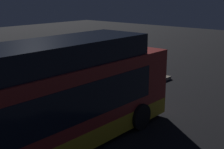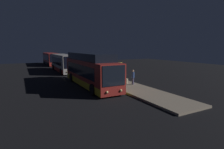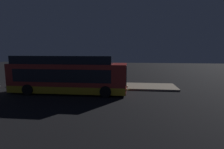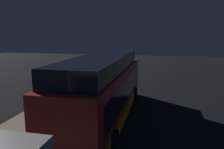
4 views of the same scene
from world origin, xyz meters
The scene contains 7 objects.
ground centered at (0.00, 0.00, 0.00)m, with size 80.00×80.00×0.00m, color black.
platform centered at (0.00, 3.38, 0.09)m, with size 20.00×3.56×0.19m.
bus_lead centered at (-1.86, -0.16, 1.77)m, with size 12.13×2.88×3.89m.
passenger_boarding centered at (0.77, 4.28, 1.15)m, with size 0.36×0.36×1.75m.
passenger_waiting centered at (-0.41, 3.49, 1.09)m, with size 0.67×0.59×1.68m.
suitcase centered at (-0.19, 3.97, 0.49)m, with size 0.48×0.22×0.84m.
sign_post centered at (-1.85, 3.96, 1.77)m, with size 0.10×0.79×2.49m.
Camera 3 is at (4.65, -17.32, 4.57)m, focal length 28.00 mm.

